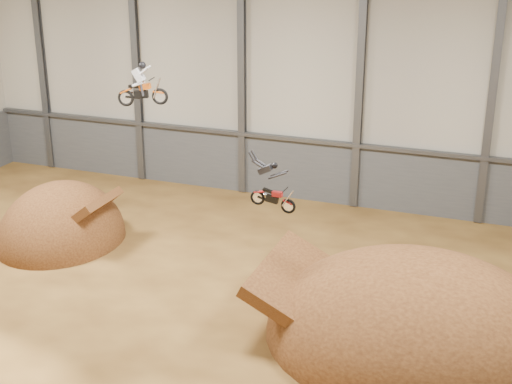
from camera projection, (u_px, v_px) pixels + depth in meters
floor at (182, 323)px, 27.85m from camera, size 40.00×40.00×0.00m
back_wall at (300, 77)px, 38.62m from camera, size 40.00×0.10×14.00m
lower_band_back at (298, 169)px, 40.33m from camera, size 39.80×0.18×3.50m
steel_rail at (298, 139)px, 39.58m from camera, size 39.80×0.35×0.20m
steel_column_0 at (42, 59)px, 43.96m from camera, size 0.40×0.36×13.90m
steel_column_1 at (136, 66)px, 41.75m from camera, size 0.40×0.36×13.90m
steel_column_2 at (242, 73)px, 39.54m from camera, size 0.40×0.36×13.90m
steel_column_3 at (360, 82)px, 37.34m from camera, size 0.40×0.36×13.90m
steel_column_4 at (493, 91)px, 35.13m from camera, size 0.40×0.36×13.90m
takeoff_ramp at (63, 240)px, 35.32m from camera, size 5.93×6.84×5.93m
landing_ramp at (414, 341)px, 26.65m from camera, size 11.29×9.99×6.52m
fmx_rider_a at (143, 82)px, 30.93m from camera, size 2.57×1.30×2.25m
fmx_rider_b at (272, 183)px, 26.73m from camera, size 2.69×0.74×2.39m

